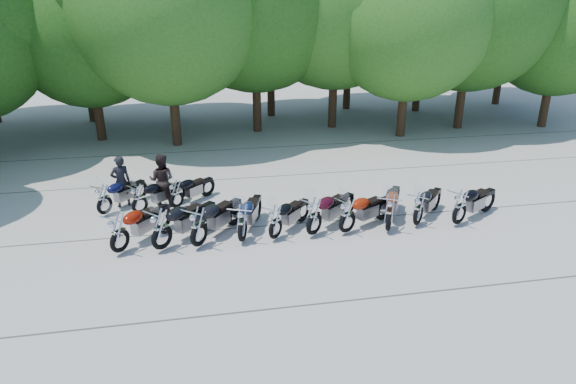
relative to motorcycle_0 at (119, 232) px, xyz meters
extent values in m
plane|color=#A9A399|center=(4.99, -0.44, -0.68)|extent=(90.00, 90.00, 0.00)
cylinder|color=#3A2614|center=(-2.27, 12.40, 0.97)|extent=(0.44, 0.44, 3.31)
sphere|color=#286319|center=(-2.27, 12.40, 4.63)|extent=(7.31, 7.31, 7.31)
cylinder|color=#3A2614|center=(1.41, 10.80, 1.28)|extent=(0.44, 0.44, 3.93)
sphere|color=#357721|center=(1.41, 10.80, 5.64)|extent=(8.70, 8.70, 8.70)
cylinder|color=#3A2614|center=(5.52, 12.65, 1.38)|extent=(0.44, 0.44, 4.13)
cylinder|color=#3A2614|center=(9.60, 12.76, 1.36)|extent=(0.44, 0.44, 4.09)
cylinder|color=#3A2614|center=(12.54, 10.38, 1.13)|extent=(0.44, 0.44, 3.62)
sphere|color=#357721|center=(12.54, 10.38, 5.13)|extent=(8.00, 8.00, 8.00)
cylinder|color=#3A2614|center=(16.19, 11.34, 1.31)|extent=(0.44, 0.44, 3.98)
sphere|color=#286319|center=(16.19, 11.34, 5.71)|extent=(8.79, 8.79, 8.79)
cylinder|color=#3A2614|center=(20.82, 10.76, 1.02)|extent=(0.44, 0.44, 3.41)
sphere|color=#286319|center=(20.82, 10.76, 4.80)|extent=(7.53, 7.53, 7.53)
cylinder|color=#3A2614|center=(-3.30, 16.53, 1.08)|extent=(0.44, 0.44, 3.52)
sphere|color=#357721|center=(-3.30, 16.53, 4.98)|extent=(7.78, 7.78, 7.78)
cylinder|color=#3A2614|center=(1.22, 15.99, 1.03)|extent=(0.44, 0.44, 3.42)
sphere|color=#286319|center=(1.22, 15.99, 4.82)|extent=(7.56, 7.56, 7.56)
cylinder|color=#3A2614|center=(6.79, 16.03, 1.10)|extent=(0.44, 0.44, 3.56)
sphere|color=#286319|center=(6.79, 16.03, 5.05)|extent=(7.88, 7.88, 7.88)
cylinder|color=#3A2614|center=(11.68, 17.03, 1.20)|extent=(0.44, 0.44, 3.76)
sphere|color=#286319|center=(11.68, 17.03, 5.36)|extent=(8.31, 8.31, 8.31)
cylinder|color=#3A2614|center=(15.67, 15.65, 1.13)|extent=(0.44, 0.44, 3.63)
sphere|color=#357721|center=(15.67, 15.65, 5.15)|extent=(8.02, 8.02, 8.02)
cylinder|color=#3A2614|center=(21.60, 16.58, 1.50)|extent=(0.44, 0.44, 4.37)
imported|color=black|center=(-0.30, 3.53, 0.22)|extent=(0.77, 0.65, 1.80)
imported|color=black|center=(1.05, 3.40, 0.23)|extent=(1.03, 0.89, 1.82)
camera|label=1|loc=(2.27, -13.47, 6.29)|focal=32.00mm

